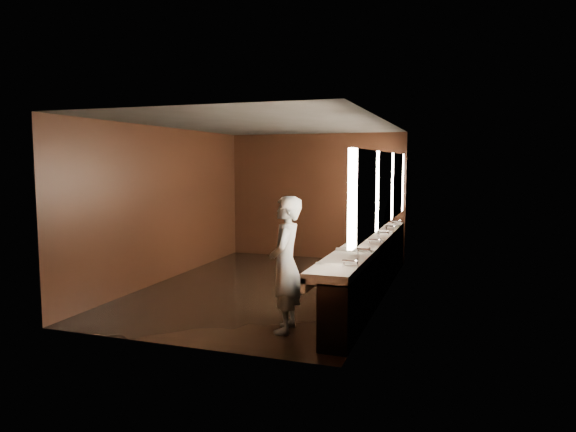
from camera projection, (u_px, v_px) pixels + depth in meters
name	position (u px, v px, depth m)	size (l,w,h in m)	color
floor	(268.00, 287.00, 8.90)	(6.00, 6.00, 0.00)	black
ceiling	(267.00, 124.00, 8.60)	(4.00, 6.00, 0.02)	#2D2D2B
wall_back	(315.00, 196.00, 11.57)	(4.00, 0.02, 2.80)	black
wall_front	(173.00, 229.00, 5.93)	(4.00, 0.02, 2.80)	black
wall_left	(166.00, 204.00, 9.40)	(0.02, 6.00, 2.80)	black
wall_right	(385.00, 211.00, 8.10)	(0.02, 6.00, 2.80)	black
sink_counter	(371.00, 266.00, 8.26)	(0.55, 5.40, 1.01)	black
mirror_band	(384.00, 189.00, 8.07)	(0.06, 5.03, 1.15)	#FFE5C5
person	(286.00, 264.00, 6.52)	(0.63, 0.42, 1.74)	#96BBE1
trash_bin	(334.00, 304.00, 6.83)	(0.36, 0.36, 0.57)	black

